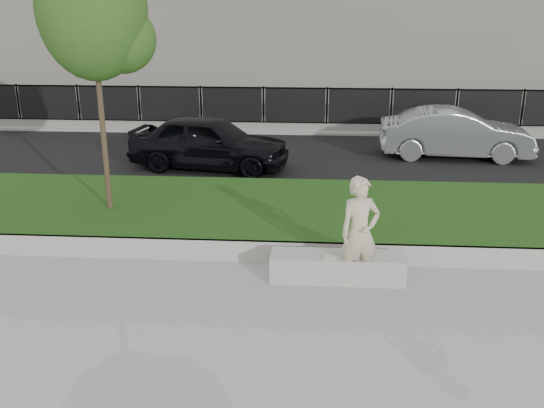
# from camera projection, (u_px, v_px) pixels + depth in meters

# --- Properties ---
(ground) EXTENTS (90.00, 90.00, 0.00)m
(ground) POSITION_uv_depth(u_px,v_px,m) (240.00, 287.00, 10.00)
(ground) COLOR gray
(ground) RESTS_ON ground
(grass_bank) EXTENTS (34.00, 4.00, 0.40)m
(grass_bank) POSITION_uv_depth(u_px,v_px,m) (257.00, 214.00, 12.76)
(grass_bank) COLOR black
(grass_bank) RESTS_ON ground
(grass_kerb) EXTENTS (34.00, 0.08, 0.40)m
(grass_kerb) POSITION_uv_depth(u_px,v_px,m) (247.00, 251.00, 10.91)
(grass_kerb) COLOR #9E9B94
(grass_kerb) RESTS_ON ground
(street) EXTENTS (34.00, 7.00, 0.04)m
(street) POSITION_uv_depth(u_px,v_px,m) (274.00, 157.00, 18.01)
(street) COLOR black
(street) RESTS_ON ground
(far_pavement) EXTENTS (34.00, 3.00, 0.12)m
(far_pavement) POSITION_uv_depth(u_px,v_px,m) (282.00, 125.00, 22.24)
(far_pavement) COLOR gray
(far_pavement) RESTS_ON ground
(iron_fence) EXTENTS (32.00, 0.30, 1.50)m
(iron_fence) POSITION_uv_depth(u_px,v_px,m) (281.00, 118.00, 21.14)
(iron_fence) COLOR slate
(iron_fence) RESTS_ON far_pavement
(stone_bench) EXTENTS (2.25, 0.56, 0.46)m
(stone_bench) POSITION_uv_depth(u_px,v_px,m) (337.00, 267.00, 10.19)
(stone_bench) COLOR #9E9B94
(stone_bench) RESTS_ON ground
(man) EXTENTS (0.79, 0.65, 1.86)m
(man) POSITION_uv_depth(u_px,v_px,m) (360.00, 232.00, 9.80)
(man) COLOR beige
(man) RESTS_ON ground
(book) EXTENTS (0.21, 0.16, 0.02)m
(book) POSITION_uv_depth(u_px,v_px,m) (330.00, 258.00, 9.98)
(book) COLOR beige
(book) RESTS_ON stone_bench
(young_tree) EXTENTS (2.16, 2.06, 5.28)m
(young_tree) POSITION_uv_depth(u_px,v_px,m) (97.00, 14.00, 11.33)
(young_tree) COLOR #38281C
(young_tree) RESTS_ON grass_bank
(car_dark) EXTENTS (4.59, 2.46, 1.48)m
(car_dark) POSITION_uv_depth(u_px,v_px,m) (209.00, 142.00, 16.51)
(car_dark) COLOR black
(car_dark) RESTS_ON street
(car_silver) EXTENTS (4.42, 1.77, 1.43)m
(car_silver) POSITION_uv_depth(u_px,v_px,m) (455.00, 133.00, 17.69)
(car_silver) COLOR gray
(car_silver) RESTS_ON street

